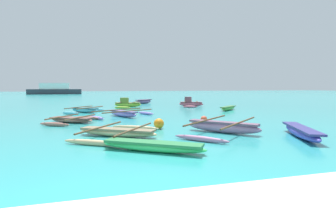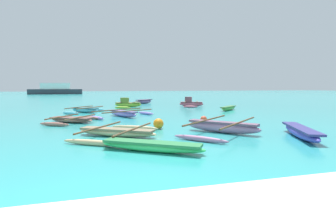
# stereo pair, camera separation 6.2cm
# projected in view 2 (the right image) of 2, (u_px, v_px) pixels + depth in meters

# --- Properties ---
(moored_boat_0) EXTENTS (3.17, 3.46, 0.43)m
(moored_boat_0) POSITION_uv_depth(u_px,v_px,m) (85.00, 110.00, 20.11)
(moored_boat_0) COLOR #5DC1D9
(moored_boat_0) RESTS_ON ground_plane
(moored_boat_1) EXTENTS (2.91, 4.47, 0.91)m
(moored_boat_1) POSITION_uv_depth(u_px,v_px,m) (128.00, 104.00, 25.85)
(moored_boat_1) COLOR #AAD33C
(moored_boat_1) RESTS_ON ground_plane
(moored_boat_2) EXTENTS (3.11, 2.33, 0.30)m
(moored_boat_2) POSITION_uv_depth(u_px,v_px,m) (152.00, 146.00, 7.99)
(moored_boat_2) COLOR #3CD469
(moored_boat_2) RESTS_ON ground_plane
(moored_boat_3) EXTENTS (2.61, 3.54, 0.97)m
(moored_boat_3) POSITION_uv_depth(u_px,v_px,m) (191.00, 103.00, 26.36)
(moored_boat_3) COLOR #E16278
(moored_boat_3) RESTS_ON ground_plane
(moored_boat_4) EXTENTS (4.37, 3.45, 0.45)m
(moored_boat_4) POSITION_uv_depth(u_px,v_px,m) (123.00, 114.00, 17.26)
(moored_boat_4) COLOR #AD85E7
(moored_boat_4) RESTS_ON ground_plane
(moored_boat_5) EXTENTS (3.89, 4.28, 0.37)m
(moored_boat_5) POSITION_uv_depth(u_px,v_px,m) (117.00, 132.00, 10.40)
(moored_boat_5) COLOR #D9B983
(moored_boat_5) RESTS_ON ground_plane
(moored_boat_6) EXTENTS (2.34, 2.03, 0.47)m
(moored_boat_6) POSITION_uv_depth(u_px,v_px,m) (144.00, 101.00, 31.07)
(moored_boat_6) COLOR #8E588F
(moored_boat_6) RESTS_ON ground_plane
(moored_boat_7) EXTENTS (2.41, 2.20, 0.34)m
(moored_boat_7) POSITION_uv_depth(u_px,v_px,m) (228.00, 108.00, 21.98)
(moored_boat_7) COLOR #5ABD50
(moored_boat_7) RESTS_ON ground_plane
(moored_boat_8) EXTENTS (3.05, 3.51, 0.35)m
(moored_boat_8) POSITION_uv_depth(u_px,v_px,m) (72.00, 120.00, 14.48)
(moored_boat_8) COLOR #A96A5C
(moored_boat_8) RESTS_ON ground_plane
(moored_boat_9) EXTENTS (1.99, 3.44, 0.40)m
(moored_boat_9) POSITION_uv_depth(u_px,v_px,m) (301.00, 132.00, 10.20)
(moored_boat_9) COLOR #4B46BC
(moored_boat_9) RESTS_ON ground_plane
(moored_boat_10) EXTENTS (4.82, 4.63, 0.53)m
(moored_boat_10) POSITION_uv_depth(u_px,v_px,m) (222.00, 127.00, 11.24)
(moored_boat_10) COLOR #B978A1
(moored_boat_10) RESTS_ON ground_plane
(mooring_buoy_0) EXTENTS (0.49, 0.49, 0.49)m
(mooring_buoy_0) POSITION_uv_depth(u_px,v_px,m) (158.00, 124.00, 12.30)
(mooring_buoy_0) COLOR orange
(mooring_buoy_0) RESTS_ON ground_plane
(mooring_buoy_1) EXTENTS (0.37, 0.37, 0.37)m
(mooring_buoy_1) POSITION_uv_depth(u_px,v_px,m) (204.00, 119.00, 14.48)
(mooring_buoy_1) COLOR #E54C2D
(mooring_buoy_1) RESTS_ON ground_plane
(distant_ferry) EXTENTS (13.46, 2.96, 2.96)m
(distant_ferry) POSITION_uv_depth(u_px,v_px,m) (56.00, 90.00, 70.52)
(distant_ferry) COLOR #2D333D
(distant_ferry) RESTS_ON ground_plane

